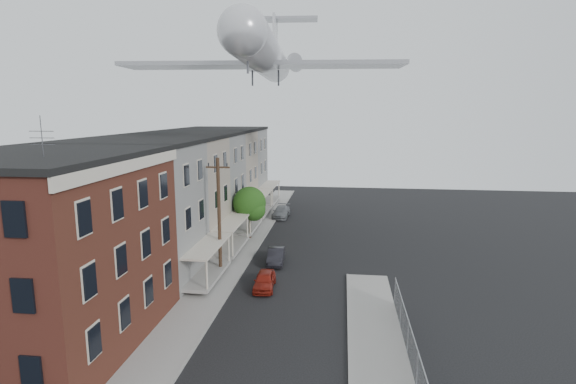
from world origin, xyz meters
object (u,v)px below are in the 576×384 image
(street_tree, at_px, (251,205))
(car_near, at_px, (265,280))
(car_far, at_px, (281,212))
(utility_pole, at_px, (219,215))
(car_mid, at_px, (276,256))
(airplane, at_px, (265,55))

(street_tree, height_order, car_near, street_tree)
(street_tree, relative_size, car_far, 1.18)
(car_near, relative_size, car_far, 0.79)
(utility_pole, bearing_deg, car_far, 84.15)
(car_near, bearing_deg, car_mid, 86.96)
(car_near, bearing_deg, airplane, 96.11)
(street_tree, bearing_deg, car_far, 80.12)
(utility_pole, height_order, airplane, airplane)
(car_mid, bearing_deg, car_near, -93.99)
(car_near, relative_size, car_mid, 0.95)
(car_near, bearing_deg, car_far, 91.68)
(street_tree, xyz_separation_m, car_far, (1.67, 9.60, -2.81))
(street_tree, relative_size, car_near, 1.49)
(car_near, distance_m, car_far, 21.85)
(street_tree, xyz_separation_m, car_near, (3.47, -12.17, -2.85))
(car_near, xyz_separation_m, car_mid, (0.00, 5.44, 0.01))
(street_tree, relative_size, car_mid, 1.41)
(car_near, xyz_separation_m, car_far, (-1.80, 21.77, 0.05))
(car_mid, bearing_deg, utility_pole, -143.93)
(utility_pole, relative_size, car_far, 2.04)
(utility_pole, relative_size, car_near, 2.57)
(utility_pole, distance_m, car_near, 6.01)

